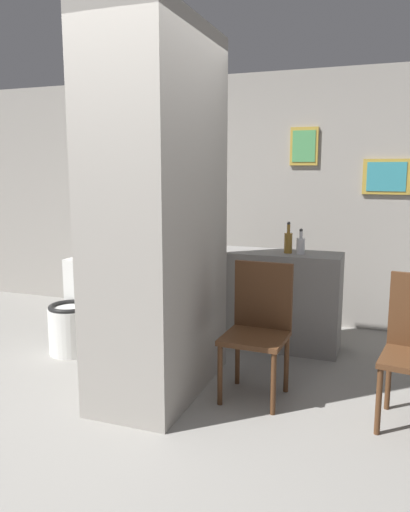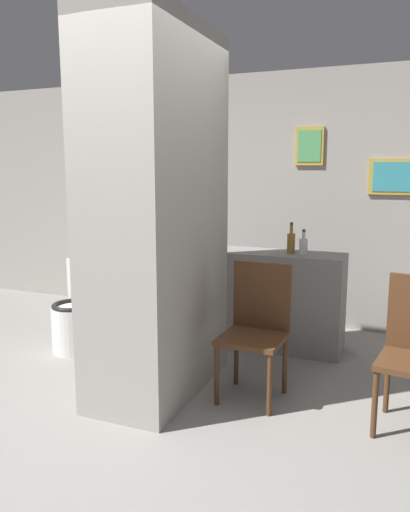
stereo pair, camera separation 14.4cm
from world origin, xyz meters
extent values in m
plane|color=gray|center=(0.00, 0.00, 0.00)|extent=(14.00, 14.00, 0.00)
cube|color=gray|center=(0.00, 2.63, 1.30)|extent=(8.00, 0.06, 2.60)
cube|color=#B79338|center=(-1.60, 2.58, 1.70)|extent=(0.36, 0.02, 0.48)
cube|color=#E0CC4C|center=(-1.60, 2.57, 1.70)|extent=(0.30, 0.01, 0.39)
cube|color=#B79338|center=(1.50, 2.58, 1.55)|extent=(0.44, 0.02, 0.34)
cube|color=teal|center=(1.50, 2.57, 1.55)|extent=(0.36, 0.01, 0.28)
cube|color=#B79338|center=(0.70, 2.58, 1.85)|extent=(0.28, 0.02, 0.38)
cube|color=#4C9959|center=(0.70, 2.57, 1.85)|extent=(0.23, 0.01, 0.31)
cube|color=gray|center=(0.01, 0.62, 1.30)|extent=(0.62, 1.23, 2.60)
cylinder|color=black|center=(-0.31, 0.37, 1.55)|extent=(0.03, 0.40, 0.40)
cylinder|color=red|center=(-0.33, 0.37, 1.55)|extent=(0.01, 0.07, 0.07)
cube|color=gray|center=(0.55, 1.80, 0.44)|extent=(1.28, 0.44, 0.88)
cylinder|color=silver|center=(-1.06, 1.01, 0.20)|extent=(0.40, 0.40, 0.41)
torus|color=black|center=(-1.06, 1.01, 0.42)|extent=(0.38, 0.38, 0.04)
cube|color=silver|center=(-1.06, 1.27, 0.61)|extent=(0.36, 0.20, 0.40)
cylinder|color=#4C2D19|center=(0.51, 0.50, 0.22)|extent=(0.04, 0.04, 0.43)
cylinder|color=#4C2D19|center=(0.89, 0.49, 0.22)|extent=(0.04, 0.04, 0.43)
cylinder|color=#4C2D19|center=(0.52, 0.88, 0.22)|extent=(0.04, 0.04, 0.43)
cylinder|color=#4C2D19|center=(0.90, 0.86, 0.22)|extent=(0.04, 0.04, 0.43)
cube|color=#4C2D19|center=(0.70, 0.68, 0.45)|extent=(0.45, 0.45, 0.04)
cube|color=#4C2D19|center=(0.71, 0.88, 0.71)|extent=(0.43, 0.05, 0.49)
cylinder|color=#4C2D19|center=(1.55, 0.46, 0.22)|extent=(0.04, 0.04, 0.43)
cylinder|color=#4C2D19|center=(1.60, 0.83, 0.22)|extent=(0.04, 0.04, 0.43)
torus|color=black|center=(-1.16, 1.61, 0.34)|extent=(0.68, 0.04, 0.68)
torus|color=black|center=(-0.15, 1.61, 0.34)|extent=(0.68, 0.04, 0.68)
cylinder|color=black|center=(-0.65, 1.61, 0.52)|extent=(0.93, 0.04, 0.04)
cylinder|color=black|center=(-0.90, 1.61, 0.52)|extent=(0.03, 0.03, 0.35)
cylinder|color=black|center=(-0.20, 1.61, 0.52)|extent=(0.03, 0.03, 0.32)
cube|color=black|center=(-0.90, 1.61, 0.71)|extent=(0.16, 0.06, 0.04)
cylinder|color=#262626|center=(-0.20, 1.61, 0.68)|extent=(0.03, 0.42, 0.03)
cylinder|color=olive|center=(0.72, 1.78, 0.97)|extent=(0.07, 0.07, 0.18)
cylinder|color=olive|center=(0.72, 1.78, 1.10)|extent=(0.03, 0.03, 0.08)
sphere|color=#333333|center=(0.72, 1.78, 1.15)|extent=(0.03, 0.03, 0.03)
cylinder|color=silver|center=(0.83, 1.77, 0.95)|extent=(0.07, 0.07, 0.14)
cylinder|color=silver|center=(0.83, 1.77, 1.05)|extent=(0.03, 0.03, 0.06)
sphere|color=#333333|center=(0.83, 1.77, 1.09)|extent=(0.03, 0.03, 0.03)
camera|label=1|loc=(1.53, -2.59, 1.61)|focal=35.00mm
camera|label=2|loc=(1.66, -2.54, 1.61)|focal=35.00mm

